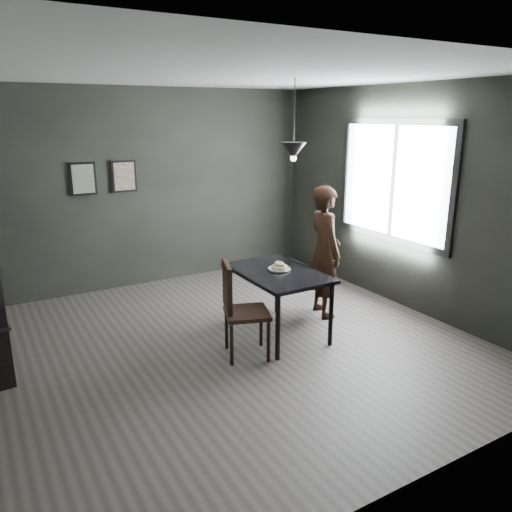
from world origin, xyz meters
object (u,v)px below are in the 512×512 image
white_plate (279,269)px  woman (325,252)px  cafe_table (278,278)px  wood_chair (238,304)px  pendant_lamp (294,151)px

white_plate → woman: bearing=12.7°
cafe_table → white_plate: (0.04, 0.03, 0.08)m
woman → wood_chair: woman is taller
cafe_table → woman: woman is taller
white_plate → cafe_table: bearing=-142.8°
cafe_table → pendant_lamp: bearing=21.8°
white_plate → wood_chair: (-0.68, -0.29, -0.18)m
wood_chair → pendant_lamp: pendant_lamp is taller
woman → pendant_lamp: bearing=113.5°
cafe_table → woman: (0.81, 0.21, 0.14)m
pendant_lamp → wood_chair: bearing=-158.1°
white_plate → wood_chair: bearing=-157.0°
white_plate → wood_chair: 0.76m
cafe_table → wood_chair: 0.70m
cafe_table → wood_chair: bearing=-158.1°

